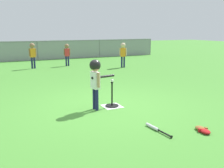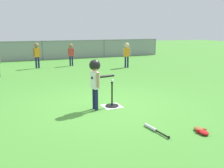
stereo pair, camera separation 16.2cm
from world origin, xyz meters
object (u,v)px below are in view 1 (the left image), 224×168
(fielder_deep_right, at_px, (123,52))
(glove_near_bats, at_px, (201,128))
(batting_tee, at_px, (112,103))
(spare_bat_silver, at_px, (155,128))
(fielder_deep_center, at_px, (67,52))
(glove_by_plate, at_px, (205,131))
(baseball_on_tee, at_px, (112,81))
(fielder_near_right, at_px, (33,52))
(batter_child, at_px, (96,74))

(fielder_deep_right, height_order, glove_near_bats, fielder_deep_right)
(batting_tee, height_order, glove_near_bats, batting_tee)
(spare_bat_silver, bearing_deg, batting_tee, 93.43)
(fielder_deep_right, relative_size, glove_near_bats, 5.14)
(fielder_deep_center, height_order, glove_by_plate, fielder_deep_center)
(batting_tee, bearing_deg, baseball_on_tee, 0.00)
(batting_tee, bearing_deg, glove_by_plate, -69.25)
(spare_bat_silver, distance_m, glove_near_bats, 0.84)
(fielder_near_right, height_order, glove_near_bats, fielder_near_right)
(batter_child, distance_m, fielder_deep_center, 7.34)
(fielder_deep_center, xyz_separation_m, spare_bat_silver, (-0.76, -8.81, -0.68))
(baseball_on_tee, relative_size, spare_bat_silver, 0.11)
(fielder_deep_center, relative_size, spare_bat_silver, 1.60)
(baseball_on_tee, relative_size, glove_near_bats, 0.32)
(batter_child, height_order, fielder_deep_center, batter_child)
(baseball_on_tee, distance_m, batter_child, 0.49)
(batting_tee, distance_m, glove_by_plate, 2.32)
(batter_child, relative_size, fielder_deep_center, 1.05)
(baseball_on_tee, bearing_deg, fielder_deep_right, 60.10)
(batter_child, bearing_deg, fielder_deep_right, 57.10)
(spare_bat_silver, bearing_deg, batter_child, 108.99)
(fielder_deep_right, distance_m, glove_by_plate, 8.06)
(baseball_on_tee, xyz_separation_m, glove_by_plate, (0.82, -2.17, -0.60))
(fielder_deep_center, bearing_deg, batter_child, -100.21)
(fielder_deep_center, bearing_deg, glove_by_plate, -90.22)
(fielder_deep_center, distance_m, glove_near_bats, 9.21)
(baseball_on_tee, height_order, glove_near_bats, baseball_on_tee)
(batting_tee, height_order, glove_by_plate, batting_tee)
(batting_tee, relative_size, spare_bat_silver, 0.86)
(glove_by_plate, bearing_deg, batter_child, 121.17)
(batting_tee, relative_size, glove_near_bats, 2.58)
(spare_bat_silver, bearing_deg, fielder_deep_right, 66.82)
(fielder_deep_right, bearing_deg, glove_near_bats, -107.07)
(baseball_on_tee, xyz_separation_m, fielder_deep_right, (3.17, 5.51, 0.13))
(fielder_deep_center, bearing_deg, glove_near_bats, -90.03)
(batting_tee, distance_m, fielder_deep_right, 6.39)
(fielder_deep_right, height_order, fielder_near_right, fielder_near_right)
(glove_near_bats, bearing_deg, batting_tee, 112.76)
(glove_near_bats, bearing_deg, baseball_on_tee, 112.76)
(batter_child, xyz_separation_m, fielder_near_right, (-0.38, 7.07, -0.06))
(fielder_deep_right, distance_m, spare_bat_silver, 7.83)
(batting_tee, relative_size, fielder_deep_right, 0.50)
(glove_by_plate, bearing_deg, glove_near_bats, 77.19)
(glove_by_plate, bearing_deg, fielder_deep_right, 73.00)
(batting_tee, xyz_separation_m, glove_by_plate, (0.82, -2.17, -0.05))
(fielder_near_right, xyz_separation_m, glove_near_bats, (1.68, -9.03, -0.74))
(batting_tee, xyz_separation_m, glove_near_bats, (0.85, -2.03, -0.05))
(fielder_near_right, bearing_deg, batting_tee, -83.27)
(baseball_on_tee, bearing_deg, fielder_deep_center, 83.17)
(fielder_deep_right, relative_size, fielder_deep_center, 1.07)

